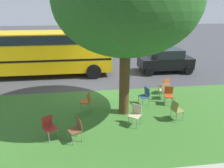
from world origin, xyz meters
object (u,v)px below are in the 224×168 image
object	(u,v)px
chair_6	(145,95)
chair_8	(76,128)
chair_0	(49,126)
chair_7	(165,90)
parked_car	(166,60)
street_tree	(126,3)
chair_2	(165,85)
chair_1	(176,109)
chair_4	(87,100)
chair_3	(169,94)
chair_5	(136,113)
school_bus	(32,50)

from	to	relation	value
chair_6	chair_8	distance (m)	3.94
chair_0	chair_7	size ratio (longest dim) A/B	1.00
chair_6	parked_car	xyz separation A→B (m)	(-2.87, -4.84, 0.32)
street_tree	chair_2	world-z (taller)	street_tree
street_tree	chair_1	bearing A→B (deg)	156.15
chair_1	chair_4	world-z (taller)	same
chair_0	chair_8	size ratio (longest dim) A/B	1.00
chair_1	chair_6	bearing A→B (deg)	-59.55
chair_3	chair_2	bearing A→B (deg)	-102.16
chair_8	parked_car	world-z (taller)	parked_car
chair_1	chair_5	world-z (taller)	same
chair_6	school_bus	distance (m)	8.26
street_tree	chair_6	distance (m)	4.26
chair_0	chair_3	bearing A→B (deg)	-158.37
chair_0	chair_1	xyz separation A→B (m)	(-4.99, -0.62, 0.00)
chair_0	chair_6	size ratio (longest dim) A/B	1.00
chair_7	chair_8	xyz separation A→B (m)	(4.28, 2.83, 0.00)
chair_0	parked_car	distance (m)	9.86
chair_5	chair_8	bearing A→B (deg)	17.84
street_tree	chair_0	world-z (taller)	street_tree
street_tree	chair_2	xyz separation A→B (m)	(-2.54, -1.74, -4.06)
chair_0	chair_6	distance (m)	4.62
street_tree	chair_1	xyz separation A→B (m)	(-2.03, 0.90, -4.06)
chair_2	chair_5	world-z (taller)	same
chair_0	chair_5	distance (m)	3.28
chair_6	school_bus	xyz separation A→B (m)	(6.28, -5.21, 1.24)
chair_1	school_bus	bearing A→B (deg)	-43.18
chair_4	chair_5	bearing A→B (deg)	143.64
chair_2	chair_6	distance (m)	1.80
chair_1	chair_8	bearing A→B (deg)	12.15
chair_3	chair_4	bearing A→B (deg)	2.83
chair_2	chair_4	world-z (taller)	same
street_tree	parked_car	distance (m)	7.73
chair_1	chair_3	distance (m)	1.49
chair_4	school_bus	xyz separation A→B (m)	(3.51, -5.46, 1.24)
chair_0	chair_1	distance (m)	5.03
chair_7	chair_2	bearing A→B (deg)	-111.56
chair_0	chair_2	size ratio (longest dim) A/B	1.00
school_bus	chair_6	bearing A→B (deg)	140.31
chair_6	chair_4	bearing A→B (deg)	5.06
street_tree	chair_5	distance (m)	4.20
chair_1	chair_5	bearing A→B (deg)	4.36
street_tree	chair_1	distance (m)	4.62
school_bus	chair_4	bearing A→B (deg)	122.77
chair_1	chair_5	xyz separation A→B (m)	(1.75, 0.13, 0.00)
chair_3	parked_car	world-z (taller)	parked_car
chair_6	chair_8	xyz separation A→B (m)	(3.13, 2.39, 0.00)
chair_4	chair_5	size ratio (longest dim) A/B	1.00
chair_3	chair_5	xyz separation A→B (m)	(2.01, 1.60, 0.00)
chair_1	chair_7	world-z (taller)	same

